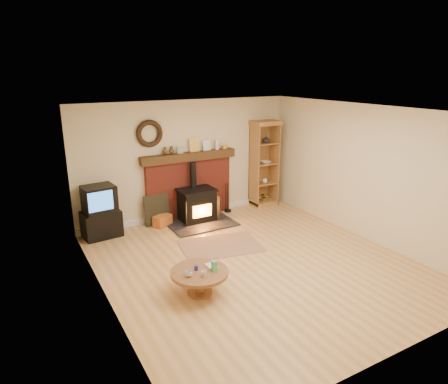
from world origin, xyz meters
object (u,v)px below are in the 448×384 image
wood_stove (197,206)px  curio_cabinet (263,164)px  coffee_table (200,275)px  tv_unit (100,213)px

wood_stove → curio_cabinet: curio_cabinet is taller
curio_cabinet → coffee_table: curio_cabinet is taller
wood_stove → tv_unit: 2.04m
tv_unit → curio_cabinet: bearing=1.3°
tv_unit → curio_cabinet: 3.99m
wood_stove → tv_unit: bearing=174.5°
curio_cabinet → wood_stove: bearing=-171.7°
wood_stove → tv_unit: (-2.02, 0.19, 0.15)m
tv_unit → curio_cabinet: size_ratio=0.51×
curio_cabinet → coffee_table: size_ratio=2.40×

